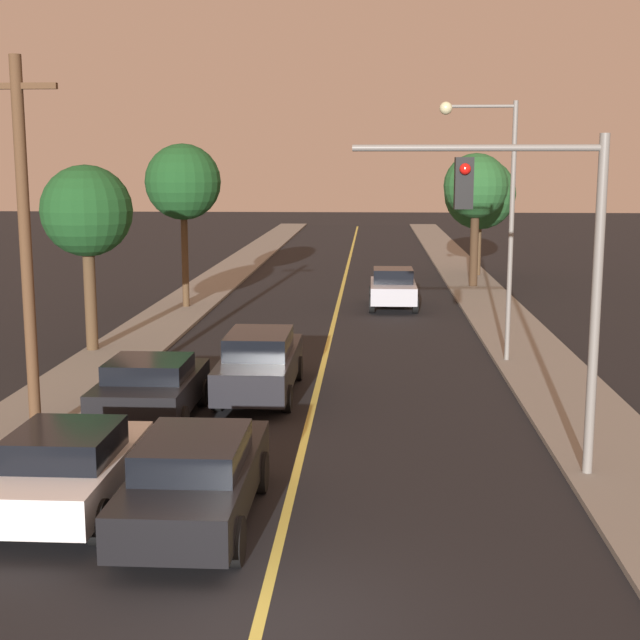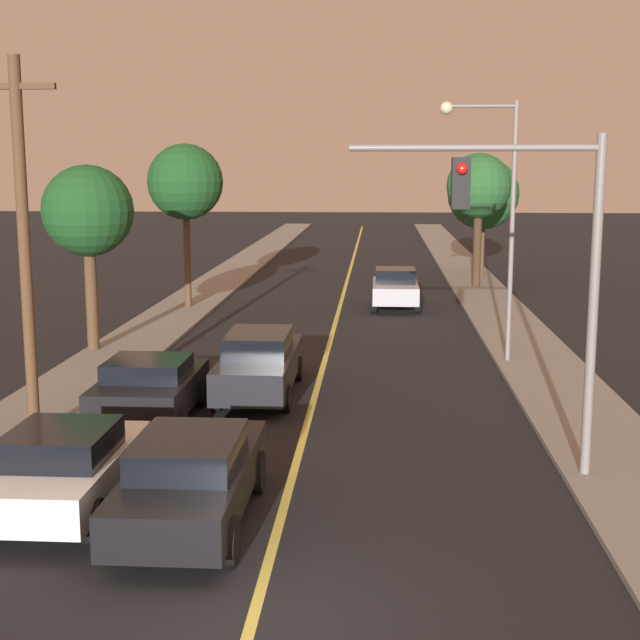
# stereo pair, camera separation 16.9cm
# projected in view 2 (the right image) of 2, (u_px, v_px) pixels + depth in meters

# --- Properties ---
(ground_plane) EXTENTS (200.00, 200.00, 0.00)m
(ground_plane) POSITION_uv_depth(u_px,v_px,m) (252.00, 620.00, 11.29)
(ground_plane) COLOR black
(road_surface) EXTENTS (9.94, 80.00, 0.01)m
(road_surface) POSITION_uv_depth(u_px,v_px,m) (349.00, 275.00, 46.68)
(road_surface) COLOR black
(road_surface) RESTS_ON ground
(sidewalk_left) EXTENTS (2.50, 80.00, 0.12)m
(sidewalk_left) POSITION_uv_depth(u_px,v_px,m) (231.00, 273.00, 47.07)
(sidewalk_left) COLOR gray
(sidewalk_left) RESTS_ON ground
(sidewalk_right) EXTENTS (2.50, 80.00, 0.12)m
(sidewalk_right) POSITION_uv_depth(u_px,v_px,m) (468.00, 275.00, 46.27)
(sidewalk_right) COLOR gray
(sidewalk_right) RESTS_ON ground
(car_near_lane_front) EXTENTS (1.92, 4.73, 1.51)m
(car_near_lane_front) POSITION_uv_depth(u_px,v_px,m) (191.00, 477.00, 14.17)
(car_near_lane_front) COLOR black
(car_near_lane_front) RESTS_ON ground
(car_near_lane_second) EXTENTS (1.85, 5.05, 1.64)m
(car_near_lane_second) POSITION_uv_depth(u_px,v_px,m) (260.00, 363.00, 22.23)
(car_near_lane_second) COLOR black
(car_near_lane_second) RESTS_ON ground
(car_outer_lane_front) EXTENTS (1.93, 4.02, 1.48)m
(car_outer_lane_front) POSITION_uv_depth(u_px,v_px,m) (65.00, 467.00, 14.69)
(car_outer_lane_front) COLOR white
(car_outer_lane_front) RESTS_ON ground
(car_outer_lane_second) EXTENTS (2.10, 3.84, 1.43)m
(car_outer_lane_second) POSITION_uv_depth(u_px,v_px,m) (150.00, 387.00, 20.09)
(car_outer_lane_second) COLOR black
(car_outer_lane_second) RESTS_ON ground
(car_far_oncoming) EXTENTS (1.92, 3.89, 1.60)m
(car_far_oncoming) POSITION_uv_depth(u_px,v_px,m) (395.00, 288.00, 35.80)
(car_far_oncoming) COLOR #A5A8B2
(car_far_oncoming) RESTS_ON ground
(traffic_signal_mast) EXTENTS (4.45, 0.42, 6.12)m
(traffic_signal_mast) POSITION_uv_depth(u_px,v_px,m) (539.00, 248.00, 15.70)
(traffic_signal_mast) COLOR slate
(traffic_signal_mast) RESTS_ON ground
(streetlamp_right) EXTENTS (2.18, 0.36, 7.34)m
(streetlamp_right) POSITION_uv_depth(u_px,v_px,m) (495.00, 196.00, 25.08)
(streetlamp_right) COLOR slate
(streetlamp_right) RESTS_ON ground
(utility_pole_left) EXTENTS (1.60, 0.24, 7.69)m
(utility_pole_left) POSITION_uv_depth(u_px,v_px,m) (24.00, 244.00, 17.88)
(utility_pole_left) COLOR #513823
(utility_pole_left) RESTS_ON ground
(tree_left_near) EXTENTS (2.97, 2.97, 6.42)m
(tree_left_near) POSITION_uv_depth(u_px,v_px,m) (185.00, 183.00, 34.88)
(tree_left_near) COLOR #4C3823
(tree_left_near) RESTS_ON ground
(tree_left_far) EXTENTS (2.74, 2.74, 5.60)m
(tree_left_far) POSITION_uv_depth(u_px,v_px,m) (88.00, 212.00, 26.66)
(tree_left_far) COLOR #4C3823
(tree_left_far) RESTS_ON ground
(tree_right_near) EXTENTS (3.62, 3.62, 5.97)m
(tree_right_near) POSITION_uv_depth(u_px,v_px,m) (483.00, 194.00, 45.12)
(tree_right_near) COLOR #4C3823
(tree_right_near) RESTS_ON ground
(tree_right_far) EXTENTS (2.97, 2.97, 6.14)m
(tree_right_far) POSITION_uv_depth(u_px,v_px,m) (479.00, 187.00, 40.89)
(tree_right_far) COLOR #3D2B1C
(tree_right_far) RESTS_ON ground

